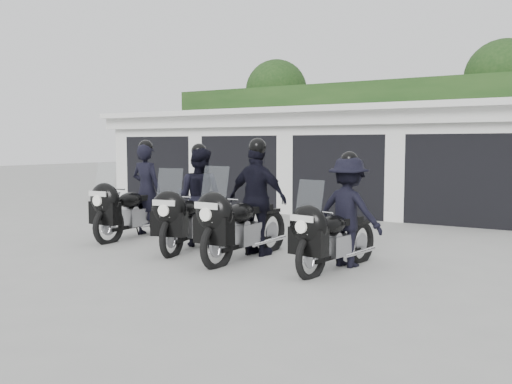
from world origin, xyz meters
The scene contains 7 objects.
ground centered at (0.00, 0.00, 0.00)m, with size 80.00×80.00×0.00m, color gray.
garage_block centered at (0.00, 8.06, 1.42)m, with size 16.40×6.80×2.96m.
background_vegetation centered at (0.37, 12.92, 2.77)m, with size 20.00×3.90×5.80m.
police_bike_a centered at (-2.45, 0.44, 0.83)m, with size 0.75×2.42×2.10m.
police_bike_b centered at (-0.70, 0.16, 0.85)m, with size 1.10×2.31×2.02m.
police_bike_c centered at (0.67, -0.07, 0.90)m, with size 1.19×2.44×2.12m.
police_bike_d centered at (2.34, -0.03, 0.81)m, with size 1.22×2.16×1.89m.
Camera 1 is at (5.47, -7.96, 1.94)m, focal length 38.00 mm.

